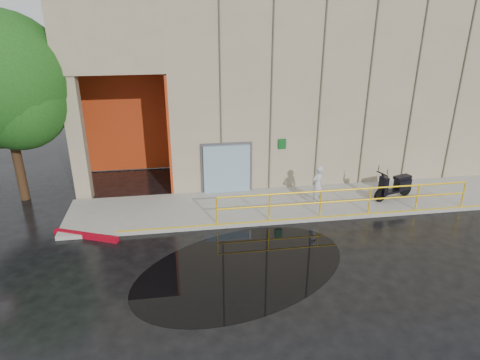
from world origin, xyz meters
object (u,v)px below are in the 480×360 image
object	(u,v)px
red_curb	(86,236)
tree_near	(5,86)
person	(317,185)
scooter	(395,179)

from	to	relation	value
red_curb	tree_near	size ratio (longest dim) A/B	0.33
person	scooter	world-z (taller)	person
scooter	person	bearing A→B (deg)	162.95
person	tree_near	xyz separation A→B (m)	(-11.39, 2.41, 3.67)
scooter	red_curb	distance (m)	11.82
scooter	red_curb	size ratio (longest dim) A/B	0.80
person	red_curb	xyz separation A→B (m)	(-8.52, -1.16, -0.85)
red_curb	person	bearing A→B (deg)	7.76
scooter	tree_near	size ratio (longest dim) A/B	0.26
scooter	red_curb	bearing A→B (deg)	168.40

